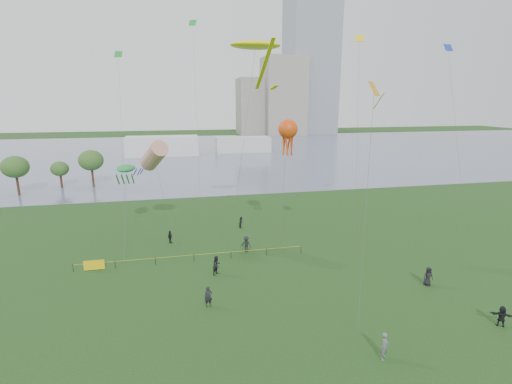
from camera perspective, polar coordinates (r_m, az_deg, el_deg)
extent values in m
plane|color=black|center=(30.59, 4.09, -19.30)|extent=(400.00, 400.00, 0.00)
cube|color=slate|center=(125.89, -8.52, 6.07)|extent=(400.00, 120.00, 0.08)
cube|color=gray|center=(209.19, 8.57, 25.64)|extent=(24.00, 24.00, 120.00)
cube|color=gray|center=(194.04, 4.18, 14.48)|extent=(20.00, 20.00, 38.00)
cube|color=gray|center=(196.56, -0.37, 13.05)|extent=(16.00, 18.00, 28.00)
cube|color=silver|center=(120.45, -14.16, 6.89)|extent=(22.00, 8.00, 6.00)
cube|color=silver|center=(125.21, -2.05, 7.32)|extent=(18.00, 7.00, 5.00)
cylinder|color=#362118|center=(82.35, -27.76, 1.36)|extent=(0.44, 0.44, 2.37)
ellipsoid|color=#375F25|center=(81.89, -27.97, 3.18)|extent=(3.37, 3.37, 2.84)
cylinder|color=#362118|center=(80.39, -23.79, 1.86)|extent=(0.44, 0.44, 3.31)
ellipsoid|color=#375F25|center=(79.77, -24.05, 4.48)|extent=(4.71, 4.71, 3.98)
cylinder|color=#362118|center=(79.59, -32.75, 0.69)|extent=(0.44, 0.44, 3.24)
ellipsoid|color=#375F25|center=(78.98, -33.09, 3.26)|extent=(4.61, 4.61, 3.89)
cylinder|color=black|center=(42.12, -26.33, -10.42)|extent=(0.07, 0.07, 0.85)
cylinder|color=black|center=(41.26, -20.87, -10.36)|extent=(0.07, 0.07, 0.85)
cylinder|color=black|center=(40.78, -15.23, -10.21)|extent=(0.07, 0.07, 0.85)
cylinder|color=black|center=(40.69, -9.52, -9.95)|extent=(0.07, 0.07, 0.85)
cylinder|color=black|center=(40.99, -3.85, -9.59)|extent=(0.07, 0.07, 0.85)
cylinder|color=black|center=(41.68, 1.67, -9.16)|extent=(0.07, 0.07, 0.85)
cylinder|color=black|center=(42.73, 6.95, -8.66)|extent=(0.07, 0.07, 0.85)
cylinder|color=yellow|center=(40.56, -9.54, -9.53)|extent=(24.00, 0.03, 0.03)
cube|color=yellow|center=(41.59, -23.65, -10.25)|extent=(2.00, 0.04, 1.00)
imported|color=#585C60|center=(27.83, 19.19, -21.48)|extent=(0.82, 0.81, 1.91)
imported|color=black|center=(37.40, -6.04, -11.14)|extent=(1.17, 1.17, 1.91)
imported|color=black|center=(42.35, -1.52, -8.02)|extent=(1.39, 1.30, 1.88)
imported|color=black|center=(46.11, -13.09, -6.75)|extent=(0.75, 0.98, 1.55)
imported|color=black|center=(38.67, 24.96, -11.66)|extent=(0.95, 0.69, 1.80)
imported|color=black|center=(35.03, 33.59, -15.63)|extent=(1.54, 1.22, 1.63)
imported|color=black|center=(32.21, -7.34, -15.67)|extent=(0.72, 0.53, 1.79)
imported|color=black|center=(50.22, -2.27, -4.67)|extent=(0.86, 0.93, 1.55)
cylinder|color=#3F3F42|center=(39.94, -2.20, 5.88)|extent=(3.59, 2.78, 22.37)
ellipsoid|color=yellow|center=(41.62, -0.10, 21.66)|extent=(5.40, 3.37, 0.84)
cube|color=yellow|center=(37.28, 1.29, 18.86)|extent=(0.36, 6.98, 4.09)
cube|color=yellow|center=(33.47, 2.81, 15.81)|extent=(0.95, 0.95, 0.42)
cylinder|color=#3F3F42|center=(43.28, -13.65, -1.95)|extent=(2.36, 6.09, 10.45)
cylinder|color=#BE3817|center=(45.25, -15.41, 5.38)|extent=(3.90, 5.29, 3.99)
cylinder|color=#1920B3|center=(44.43, -17.16, 3.02)|extent=(0.60, 1.13, 0.88)
cylinder|color=#1920B3|center=(44.83, -17.48, 3.09)|extent=(0.60, 1.13, 0.88)
cylinder|color=#1920B3|center=(44.73, -18.06, 3.02)|extent=(0.60, 1.13, 0.88)
cylinder|color=#1920B3|center=(44.27, -18.12, 2.91)|extent=(0.60, 1.13, 0.88)
cylinder|color=#1920B3|center=(44.08, -17.56, 2.91)|extent=(0.60, 1.13, 0.88)
cylinder|color=#3F3F42|center=(43.60, -19.52, -3.29)|extent=(0.09, 8.54, 8.94)
ellipsoid|color=#178134|center=(46.72, -19.36, 3.47)|extent=(2.11, 3.81, 0.74)
cylinder|color=#178134|center=(45.46, -20.50, 1.82)|extent=(0.16, 1.79, 1.54)
cylinder|color=#178134|center=(45.37, -19.81, 1.86)|extent=(0.16, 1.79, 1.54)
cylinder|color=#178134|center=(45.30, -19.12, 1.90)|extent=(0.16, 1.79, 1.54)
cylinder|color=#178134|center=(45.23, -18.43, 1.93)|extent=(0.16, 1.79, 1.54)
cylinder|color=#3F3F42|center=(40.87, 4.15, -0.15)|extent=(1.77, 2.90, 13.71)
sphere|color=#D5400F|center=(41.40, 4.94, 9.63)|extent=(2.14, 2.14, 2.14)
cylinder|color=#D5400F|center=(41.69, 5.56, 7.44)|extent=(0.18, 0.54, 2.60)
cylinder|color=#D5400F|center=(42.03, 5.05, 7.50)|extent=(0.49, 0.36, 2.61)
cylinder|color=#D5400F|center=(41.88, 4.39, 7.49)|extent=(0.49, 0.36, 2.61)
cylinder|color=#D5400F|center=(41.40, 4.23, 7.42)|extent=(0.18, 0.54, 2.60)
cylinder|color=#D5400F|center=(41.06, 4.73, 7.36)|extent=(0.49, 0.36, 2.61)
cylinder|color=#D5400F|center=(41.20, 5.40, 7.37)|extent=(0.49, 0.36, 2.61)
cylinder|color=#3F3F42|center=(30.64, 16.62, -1.60)|extent=(4.22, 7.77, 17.71)
cube|color=orange|center=(34.03, 17.72, 14.89)|extent=(1.46, 1.46, 1.19)
cylinder|color=orange|center=(33.24, 18.37, 13.16)|extent=(0.08, 1.58, 1.35)
cube|color=#198C2D|center=(50.27, -20.42, 19.27)|extent=(1.04, 1.00, 0.76)
cube|color=yellow|center=(46.99, 15.62, 21.80)|extent=(0.93, 0.60, 0.76)
cube|color=#198C2D|center=(51.97, -9.73, 24.30)|extent=(1.05, 0.96, 0.76)
cube|color=#1933B2|center=(47.81, 27.48, 19.12)|extent=(0.97, 0.68, 0.76)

